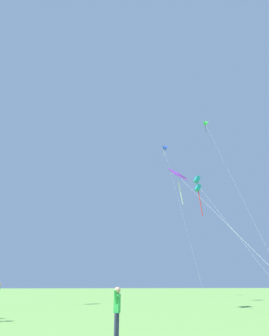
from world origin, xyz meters
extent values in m
cone|color=green|center=(20.23, 31.51, 28.58)|extent=(1.43, 1.20, 1.38)
cylinder|color=black|center=(20.19, 31.43, 27.30)|extent=(0.14, 0.22, 1.68)
cylinder|color=silver|center=(21.14, 26.56, 14.24)|extent=(1.84, 9.90, 28.48)
cube|color=purple|center=(7.93, 15.29, 10.58)|extent=(1.86, 1.77, 1.38)
cylinder|color=#3F382D|center=(7.93, 15.29, 10.58)|extent=(1.77, 0.50, 0.45)
cylinder|color=silver|center=(8.11, 15.44, 8.91)|extent=(0.49, 0.41, 1.96)
cylinder|color=silver|center=(8.18, 9.38, 5.21)|extent=(0.51, 11.83, 10.43)
cube|color=teal|center=(14.09, 24.39, 14.16)|extent=(0.76, 0.76, 0.87)
cube|color=teal|center=(14.09, 24.39, 13.00)|extent=(0.76, 0.76, 0.87)
cylinder|color=#3F382D|center=(14.09, 24.39, 13.58)|extent=(0.05, 0.05, 1.65)
cylinder|color=red|center=(14.17, 24.33, 11.08)|extent=(0.31, 0.26, 3.53)
cylinder|color=silver|center=(15.26, 19.68, 6.71)|extent=(2.37, 9.42, 13.42)
cone|color=blue|center=(15.01, 39.77, 27.39)|extent=(1.60, 1.46, 1.48)
cylinder|color=silver|center=(15.00, 39.93, 26.16)|extent=(0.08, 0.39, 1.49)
cylinder|color=silver|center=(15.80, 35.28, 13.64)|extent=(1.59, 9.00, 27.28)
cylinder|color=#2D3351|center=(1.31, 4.85, 0.38)|extent=(0.10, 0.10, 0.76)
cylinder|color=#2D3351|center=(1.39, 4.98, 0.38)|extent=(0.10, 0.10, 0.76)
cube|color=green|center=(1.35, 4.91, 1.04)|extent=(0.24, 0.25, 0.57)
cylinder|color=green|center=(1.29, 4.81, 1.18)|extent=(0.19, 0.26, 0.53)
cylinder|color=green|center=(1.41, 5.02, 1.18)|extent=(0.19, 0.26, 0.53)
sphere|color=tan|center=(1.35, 4.91, 1.43)|extent=(0.21, 0.21, 0.21)
camera|label=1|loc=(0.02, -4.75, 1.56)|focal=27.80mm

